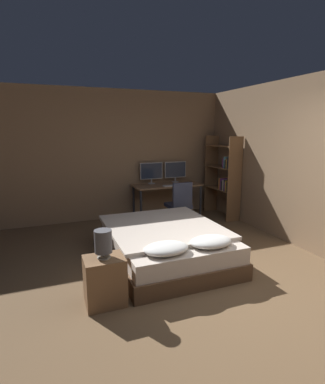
# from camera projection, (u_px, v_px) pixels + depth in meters

# --- Properties ---
(ground_plane) EXTENTS (20.00, 20.00, 0.00)m
(ground_plane) POSITION_uv_depth(u_px,v_px,m) (243.00, 304.00, 3.29)
(ground_plane) COLOR brown
(wall_back) EXTENTS (12.00, 0.06, 2.70)m
(wall_back) POSITION_uv_depth(u_px,v_px,m) (139.00, 155.00, 6.49)
(wall_back) COLOR #8E7051
(wall_back) RESTS_ON ground_plane
(wall_side_right) EXTENTS (0.06, 12.00, 2.70)m
(wall_side_right) POSITION_uv_depth(u_px,v_px,m) (285.00, 162.00, 5.06)
(wall_side_right) COLOR #8E7051
(wall_side_right) RESTS_ON ground_plane
(bed) EXTENTS (1.59, 2.03, 0.57)m
(bed) POSITION_uv_depth(u_px,v_px,m) (166.00, 244.00, 4.37)
(bed) COLOR brown
(bed) RESTS_ON ground_plane
(nightstand) EXTENTS (0.43, 0.35, 0.54)m
(nightstand) POSITION_uv_depth(u_px,v_px,m) (105.00, 281.00, 3.25)
(nightstand) COLOR brown
(nightstand) RESTS_ON ground_plane
(bedside_lamp) EXTENTS (0.19, 0.19, 0.31)m
(bedside_lamp) POSITION_uv_depth(u_px,v_px,m) (103.00, 242.00, 3.16)
(bedside_lamp) COLOR gray
(bedside_lamp) RESTS_ON nightstand
(desk) EXTENTS (1.46, 0.63, 0.73)m
(desk) POSITION_uv_depth(u_px,v_px,m) (167.00, 188.00, 6.46)
(desk) COLOR #846042
(desk) RESTS_ON ground_plane
(monitor_left) EXTENTS (0.51, 0.16, 0.46)m
(monitor_left) POSITION_uv_depth(u_px,v_px,m) (151.00, 172.00, 6.48)
(monitor_left) COLOR #B7B7BC
(monitor_left) RESTS_ON desk
(monitor_right) EXTENTS (0.51, 0.16, 0.46)m
(monitor_right) POSITION_uv_depth(u_px,v_px,m) (175.00, 170.00, 6.69)
(monitor_right) COLOR #B7B7BC
(monitor_right) RESTS_ON desk
(keyboard) EXTENTS (0.35, 0.13, 0.02)m
(keyboard) POSITION_uv_depth(u_px,v_px,m) (171.00, 186.00, 6.25)
(keyboard) COLOR #B7B7BC
(keyboard) RESTS_ON desk
(computer_mouse) EXTENTS (0.07, 0.05, 0.04)m
(computer_mouse) POSITION_uv_depth(u_px,v_px,m) (182.00, 184.00, 6.34)
(computer_mouse) COLOR #B7B7BC
(computer_mouse) RESTS_ON desk
(office_chair) EXTENTS (0.52, 0.52, 0.91)m
(office_chair) POSITION_uv_depth(u_px,v_px,m) (179.00, 209.00, 5.84)
(office_chair) COLOR black
(office_chair) RESTS_ON ground_plane
(bookshelf) EXTENTS (0.33, 0.95, 1.75)m
(bookshelf) POSITION_uv_depth(u_px,v_px,m) (225.00, 174.00, 6.41)
(bookshelf) COLOR brown
(bookshelf) RESTS_ON ground_plane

